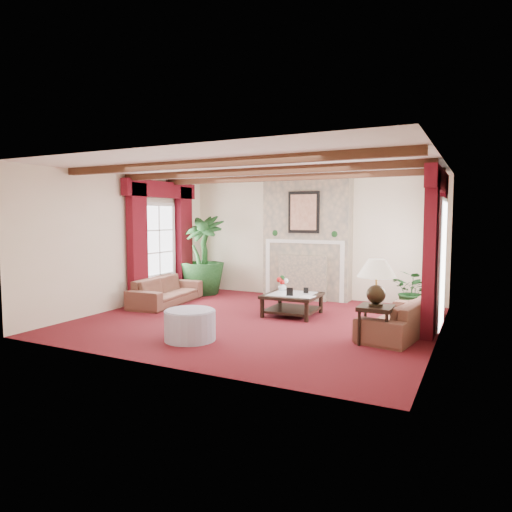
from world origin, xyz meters
The scene contains 23 objects.
floor centered at (0.00, 0.00, 0.00)m, with size 6.00×6.00×0.00m, color #4D0D12.
ceiling centered at (0.00, 0.00, 2.70)m, with size 6.00×6.00×0.00m, color white.
back_wall centered at (0.00, 2.75, 1.35)m, with size 6.00×0.02×2.70m, color beige.
left_wall centered at (-3.00, 0.00, 1.35)m, with size 0.02×5.50×2.70m, color beige.
right_wall centered at (3.00, 0.00, 1.35)m, with size 0.02×5.50×2.70m, color beige.
ceiling_beams centered at (0.00, 0.00, 2.64)m, with size 6.00×3.00×0.12m, color #3C2113, non-canonical shape.
fireplace centered at (0.00, 2.55, 2.70)m, with size 2.00×0.52×2.70m, color tan, non-canonical shape.
french_door_left centered at (-2.97, 1.00, 2.13)m, with size 0.10×1.10×2.16m, color white, non-canonical shape.
french_door_right centered at (2.97, 1.00, 2.13)m, with size 0.10×1.10×2.16m, color white, non-canonical shape.
curtains_left centered at (-2.86, 1.00, 2.55)m, with size 0.20×2.40×2.55m, color #500A12, non-canonical shape.
curtains_right centered at (2.86, 1.00, 2.55)m, with size 0.20×2.40×2.55m, color #500A12, non-canonical shape.
sofa_left centered at (-2.43, 0.57, 0.38)m, with size 0.78×1.99×0.76m, color #380F1A.
sofa_right centered at (2.43, 0.16, 0.37)m, with size 0.86×1.95×0.74m, color #380F1A.
potted_palm centered at (-2.42, 1.95, 0.52)m, with size 1.08×1.89×1.05m, color black.
small_plant centered at (2.38, 2.03, 0.32)m, with size 1.05×1.08×0.64m, color black.
coffee_table centered at (0.39, 0.72, 0.20)m, with size 0.98×0.98×0.40m, color black, non-canonical shape.
side_table centered at (2.21, -0.56, 0.28)m, with size 0.48×0.48×0.56m, color black, non-canonical shape.
ottoman centered at (-0.34, -1.59, 0.22)m, with size 0.77×0.77×0.45m, color #9A96AA.
table_lamp centered at (2.21, -0.56, 0.92)m, with size 0.55×0.55×0.70m, color black, non-canonical shape.
flower_vase centered at (0.07, 0.99, 0.49)m, with size 0.20×0.20×0.17m, color silver.
book centered at (0.67, 0.47, 0.56)m, with size 0.23×0.05×0.31m, color black.
photo_frame_a centered at (0.44, 0.48, 0.48)m, with size 0.12×0.02×0.16m, color black, non-canonical shape.
photo_frame_b centered at (0.61, 0.86, 0.46)m, with size 0.09×0.02×0.12m, color black, non-canonical shape.
Camera 1 is at (3.56, -7.18, 1.86)m, focal length 32.00 mm.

